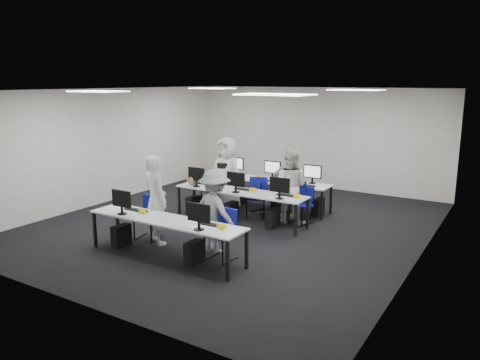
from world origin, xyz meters
The scene contains 23 objects.
room centered at (0.00, 0.00, 1.50)m, with size 9.00×9.02×3.00m.
ceiling_panels centered at (0.00, 0.00, 2.98)m, with size 5.20×4.60×0.02m.
desk_front centered at (0.00, -2.40, 0.68)m, with size 3.20×0.70×0.73m.
desk_mid centered at (0.00, 0.20, 0.68)m, with size 3.20×0.70×0.73m.
desk_back centered at (0.00, 1.60, 0.68)m, with size 3.20×0.70×0.73m.
equipment_front centered at (-0.19, -2.42, 0.36)m, with size 2.51×0.41×1.19m.
equipment_mid centered at (-0.19, 0.18, 0.36)m, with size 2.91×0.41×1.19m.
equipment_back centered at (0.19, 1.62, 0.36)m, with size 2.91×0.41×1.19m.
chair_0 centered at (-1.00, -1.78, 0.28)m, with size 0.52×0.55×0.88m.
chair_1 centered at (0.93, -1.95, 0.29)m, with size 0.48×0.52×0.93m.
chair_2 centered at (-1.16, 0.82, 0.30)m, with size 0.59×0.62×0.94m.
chair_3 centered at (0.13, 0.77, 0.29)m, with size 0.59×0.62×0.93m.
chair_4 centered at (1.26, 0.84, 0.26)m, with size 0.50×0.53×0.83m.
chair_5 centered at (-0.95, 1.15, 0.30)m, with size 0.57×0.60×0.97m.
chair_6 centered at (0.05, 1.14, 0.26)m, with size 0.53×0.55×0.81m.
chair_7 centered at (1.04, 1.14, 0.30)m, with size 0.56×0.59×0.95m.
handbag centered at (-1.31, 0.12, 0.89)m, with size 0.38×0.24×0.31m, color #956F4D.
student_0 centered at (-0.66, -1.90, 0.89)m, with size 0.65×0.43×1.78m, color beige.
student_1 centered at (1.01, 0.70, 0.86)m, with size 0.83×0.65×1.71m, color beige.
student_2 centered at (-0.82, 0.89, 0.92)m, with size 0.90×0.58×1.83m, color beige.
student_3 centered at (0.78, 1.08, 0.79)m, with size 0.93×0.39×1.59m, color beige.
photographer centered at (0.62, -1.70, 0.80)m, with size 1.03×0.59×1.59m, color slate.
dslr_camera centered at (0.66, -1.52, 1.65)m, with size 0.14×0.18×0.10m, color black.
Camera 1 is at (5.45, -8.64, 3.21)m, focal length 35.00 mm.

